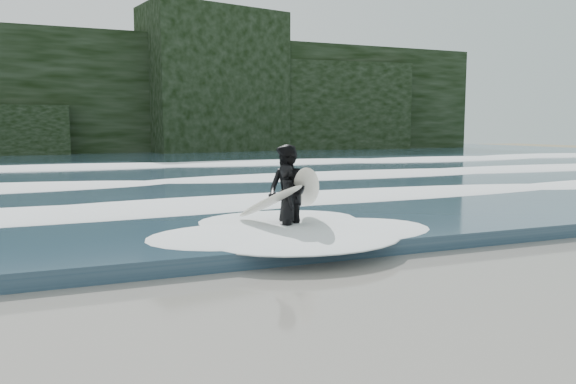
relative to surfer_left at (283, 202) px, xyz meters
name	(u,v)px	position (x,y,z in m)	size (l,w,h in m)	color
ground	(412,321)	(-0.36, -5.06, -0.80)	(120.00, 120.00, 0.00)	olive
sea	(129,164)	(-0.36, 23.94, -0.65)	(90.00, 52.00, 0.30)	#263D50
headland	(104,97)	(-0.36, 40.94, 4.20)	(70.00, 9.00, 10.00)	black
foam_near	(216,200)	(-0.36, 3.94, -0.40)	(60.00, 3.20, 0.20)	white
foam_mid	(169,178)	(-0.36, 10.94, -0.38)	(60.00, 4.00, 0.24)	white
foam_far	(138,163)	(-0.36, 19.94, -0.35)	(60.00, 4.80, 0.30)	white
surfer_left	(283,202)	(0.00, 0.00, 0.00)	(1.25, 1.98, 1.57)	black
surfer_right	(289,192)	(0.15, 0.07, 0.19)	(1.55, 1.88, 1.97)	black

